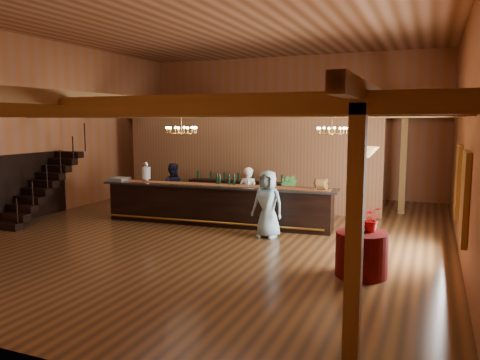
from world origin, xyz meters
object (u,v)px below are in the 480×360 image
at_px(bartender, 248,195).
at_px(staff_second, 172,189).
at_px(raffle_drum, 321,184).
at_px(backbar_shelf, 238,195).
at_px(floor_plant, 285,196).
at_px(round_table, 362,254).
at_px(chandelier_left, 181,130).
at_px(pendant_lamp, 365,152).
at_px(beverage_dispenser, 146,172).
at_px(guest, 268,204).
at_px(tasting_bar, 217,205).
at_px(chandelier_right, 332,130).

distance_m(bartender, staff_second, 2.68).
height_order(raffle_drum, backbar_shelf, raffle_drum).
relative_size(staff_second, floor_plant, 1.23).
xyz_separation_m(round_table, floor_plant, (-2.97, 4.64, 0.24)).
xyz_separation_m(chandelier_left, pendant_lamp, (4.92, -1.77, -0.34)).
xyz_separation_m(raffle_drum, staff_second, (-4.91, 0.65, -0.51)).
xyz_separation_m(backbar_shelf, staff_second, (-1.63, -1.55, 0.34)).
distance_m(beverage_dispenser, backbar_shelf, 3.32).
distance_m(backbar_shelf, chandelier_left, 4.23).
bearing_deg(chandelier_left, floor_plant, 55.69).
relative_size(raffle_drum, guest, 0.20).
height_order(staff_second, floor_plant, staff_second).
bearing_deg(tasting_bar, chandelier_right, 6.21).
xyz_separation_m(backbar_shelf, guest, (2.14, -3.20, 0.38)).
distance_m(pendant_lamp, floor_plant, 5.78).
bearing_deg(tasting_bar, chandelier_left, -113.63).
xyz_separation_m(round_table, guest, (-2.66, 2.15, 0.43)).
distance_m(beverage_dispenser, staff_second, 1.17).
xyz_separation_m(chandelier_left, bartender, (1.16, 1.85, -1.92)).
bearing_deg(backbar_shelf, pendant_lamp, -50.35).
relative_size(backbar_shelf, chandelier_left, 4.30).
bearing_deg(chandelier_left, bartender, 57.91).
height_order(raffle_drum, guest, guest).
relative_size(tasting_bar, pendant_lamp, 7.74).
bearing_deg(floor_plant, chandelier_right, -33.62).
distance_m(raffle_drum, backbar_shelf, 4.04).
xyz_separation_m(round_table, pendant_lamp, (0.00, 0.00, 1.97)).
distance_m(bartender, guest, 1.84).
height_order(pendant_lamp, guest, pendant_lamp).
relative_size(backbar_shelf, round_table, 3.46).
height_order(beverage_dispenser, round_table, beverage_dispenser).
distance_m(chandelier_left, chandelier_right, 4.00).
xyz_separation_m(beverage_dispenser, guest, (4.13, -0.72, -0.58)).
bearing_deg(pendant_lamp, backbar_shelf, 131.88).
distance_m(backbar_shelf, guest, 3.87).
relative_size(chandelier_right, guest, 0.46).
xyz_separation_m(beverage_dispenser, chandelier_left, (1.86, -1.10, 1.30)).
bearing_deg(staff_second, bartender, 156.35).
relative_size(beverage_dispenser, pendant_lamp, 0.67).
bearing_deg(beverage_dispenser, chandelier_right, 7.26).
xyz_separation_m(raffle_drum, backbar_shelf, (-3.28, 2.20, -0.85)).
relative_size(backbar_shelf, staff_second, 2.09).
distance_m(beverage_dispenser, floor_plant, 4.28).
xyz_separation_m(tasting_bar, bartender, (0.74, 0.64, 0.23)).
bearing_deg(round_table, backbar_shelf, 131.88).
distance_m(pendant_lamp, guest, 3.75).
height_order(beverage_dispenser, staff_second, beverage_dispenser).
xyz_separation_m(pendant_lamp, staff_second, (-6.43, 3.80, -1.58)).
height_order(beverage_dispenser, chandelier_right, chandelier_right).
relative_size(beverage_dispenser, backbar_shelf, 0.17).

